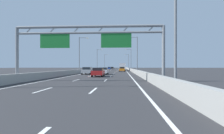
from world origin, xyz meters
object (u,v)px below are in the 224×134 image
object	(u,v)px
streetlamp_right_mid	(136,52)
silver_car	(88,71)
streetlamp_right_far	(130,58)
orange_car	(122,69)
streetlamp_left_far	(98,58)
white_car	(104,71)
streetlamp_left_mid	(80,53)
streetlamp_left_distant	(105,61)
sign_gantry	(88,39)
blue_car	(109,68)
streetlamp_right_distant	(128,61)
green_car	(122,68)
black_car	(112,68)
box_truck	(122,67)
red_car	(98,72)
streetlamp_right_near	(172,16)

from	to	relation	value
streetlamp_right_mid	silver_car	size ratio (longest dim) A/B	2.06
streetlamp_right_far	orange_car	bearing A→B (deg)	-99.40
streetlamp_left_far	white_car	distance (m)	43.71
streetlamp_left_mid	streetlamp_right_far	bearing A→B (deg)	66.00
streetlamp_left_far	streetlamp_left_distant	size ratio (longest dim) A/B	1.00
streetlamp_right_mid	sign_gantry	bearing A→B (deg)	-105.68
blue_car	streetlamp_left_mid	bearing A→B (deg)	-94.14
streetlamp_left_far	streetlamp_right_distant	bearing A→B (deg)	66.00
green_car	black_car	world-z (taller)	green_car
streetlamp_left_far	blue_car	size ratio (longest dim) A/B	2.27
streetlamp_right_distant	streetlamp_right_mid	bearing A→B (deg)	-90.00
green_car	orange_car	distance (m)	66.55
streetlamp_left_far	green_car	world-z (taller)	streetlamp_left_far
streetlamp_right_distant	box_truck	world-z (taller)	streetlamp_right_distant
red_car	streetlamp_left_mid	bearing A→B (deg)	112.56
streetlamp_right_near	red_car	bearing A→B (deg)	115.56
streetlamp_left_far	streetlamp_right_far	size ratio (longest dim) A/B	1.00
silver_car	black_car	size ratio (longest dim) A/B	1.01
streetlamp_right_distant	white_car	bearing A→B (deg)	-95.70
green_car	box_truck	bearing A→B (deg)	-89.84
silver_car	blue_car	bearing A→B (deg)	89.98
white_car	streetlamp_left_mid	bearing A→B (deg)	128.08
green_car	white_car	distance (m)	86.76
red_car	silver_car	bearing A→B (deg)	112.23
streetlamp_right_mid	silver_car	distance (m)	15.06
orange_car	black_car	world-z (taller)	orange_car
streetlamp_right_mid	white_car	bearing A→B (deg)	-129.32
sign_gantry	streetlamp_left_distant	size ratio (longest dim) A/B	1.80
black_car	streetlamp_right_near	bearing A→B (deg)	-84.44
blue_car	box_truck	distance (m)	29.68
streetlamp_right_far	streetlamp_left_distant	xyz separation A→B (m)	(-14.93, 33.53, 0.00)
streetlamp_right_mid	orange_car	xyz separation A→B (m)	(-3.76, 10.80, -4.62)
blue_car	red_car	bearing A→B (deg)	-87.20
streetlamp_right_near	streetlamp_left_distant	distance (m)	101.70
orange_car	streetlamp_right_near	bearing A→B (deg)	-85.15
streetlamp_right_near	streetlamp_right_distant	distance (m)	100.60
streetlamp_left_far	white_car	xyz separation A→B (m)	(7.30, -42.85, -4.63)
sign_gantry	streetlamp_left_far	xyz separation A→B (m)	(-7.38, 60.42, 0.56)
streetlamp_right_distant	red_car	size ratio (longest dim) A/B	2.21
box_truck	red_car	bearing A→B (deg)	-95.47
white_car	streetlamp_right_far	bearing A→B (deg)	79.90
streetlamp_right_distant	blue_car	bearing A→B (deg)	-128.41
black_car	box_truck	xyz separation A→B (m)	(7.34, -54.65, 0.91)
orange_car	white_car	size ratio (longest dim) A/B	0.98
streetlamp_right_far	silver_car	bearing A→B (deg)	-104.63
streetlamp_left_far	box_truck	distance (m)	15.04
streetlamp_right_distant	red_car	distance (m)	85.09
blue_car	green_car	size ratio (longest dim) A/B	1.00
streetlamp_right_near	streetlamp_left_mid	distance (m)	36.71
streetlamp_right_distant	silver_car	world-z (taller)	streetlamp_right_distant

